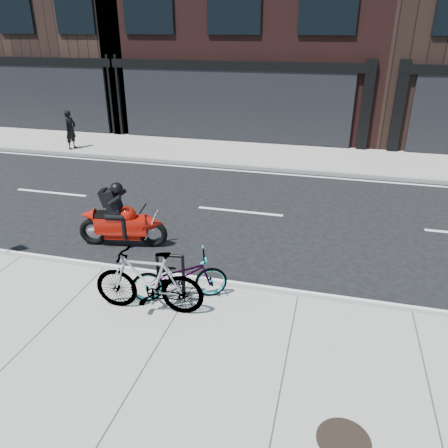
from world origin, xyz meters
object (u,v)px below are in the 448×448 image
(bike_rack, at_px, (170,272))
(manhole_cover, at_px, (344,440))
(motorcycle, at_px, (126,221))
(bicycle_front, at_px, (179,276))
(pedestrian, at_px, (70,130))
(bicycle_rear, at_px, (148,281))

(bike_rack, bearing_deg, manhole_cover, -37.43)
(bike_rack, bearing_deg, motorcycle, 133.46)
(bicycle_front, height_order, pedestrian, pedestrian)
(bike_rack, xyz_separation_m, manhole_cover, (3.12, -2.39, -0.52))
(bicycle_front, bearing_deg, bicycle_rear, 118.11)
(pedestrian, bearing_deg, bicycle_front, -133.70)
(bicycle_rear, relative_size, motorcycle, 0.93)
(bike_rack, height_order, manhole_cover, bike_rack)
(bike_rack, relative_size, pedestrian, 0.57)
(motorcycle, distance_m, pedestrian, 9.31)
(pedestrian, xyz_separation_m, manhole_cover, (10.90, -11.50, -0.77))
(pedestrian, bearing_deg, manhole_cover, -131.32)
(bicycle_rear, distance_m, motorcycle, 2.92)
(bicycle_front, relative_size, pedestrian, 1.12)
(pedestrian, bearing_deg, motorcycle, -135.16)
(motorcycle, distance_m, manhole_cover, 6.60)
(bicycle_front, xyz_separation_m, bicycle_rear, (-0.38, -0.48, 0.13))
(bicycle_rear, xyz_separation_m, pedestrian, (-7.56, 9.59, 0.20))
(pedestrian, height_order, manhole_cover, pedestrian)
(bike_rack, relative_size, bicycle_front, 0.51)
(motorcycle, bearing_deg, bicycle_front, -54.13)
(bicycle_rear, bearing_deg, manhole_cover, 55.68)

